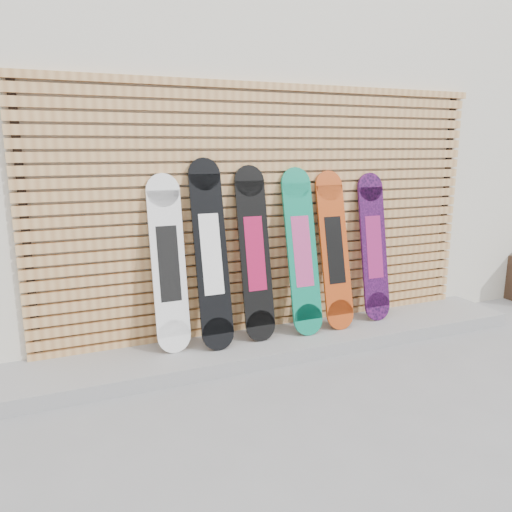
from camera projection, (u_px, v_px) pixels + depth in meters
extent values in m
plane|color=gray|center=(339.00, 376.00, 3.92)|extent=(80.00, 80.00, 0.00)
cube|color=beige|center=(238.00, 143.00, 6.86)|extent=(12.00, 5.00, 3.60)
cube|color=gray|center=(284.00, 341.00, 4.46)|extent=(4.60, 0.70, 0.12)
cube|color=tan|center=(271.00, 323.00, 4.70)|extent=(4.20, 0.05, 0.08)
cube|color=tan|center=(271.00, 313.00, 4.68)|extent=(4.20, 0.05, 0.08)
cube|color=tan|center=(271.00, 303.00, 4.66)|extent=(4.20, 0.05, 0.07)
cube|color=tan|center=(271.00, 293.00, 4.64)|extent=(4.20, 0.05, 0.07)
cube|color=tan|center=(271.00, 283.00, 4.62)|extent=(4.20, 0.05, 0.07)
cube|color=tan|center=(271.00, 273.00, 4.60)|extent=(4.20, 0.05, 0.07)
cube|color=tan|center=(271.00, 263.00, 4.58)|extent=(4.20, 0.05, 0.07)
cube|color=tan|center=(271.00, 252.00, 4.55)|extent=(4.20, 0.05, 0.07)
cube|color=tan|center=(271.00, 242.00, 4.53)|extent=(4.20, 0.05, 0.07)
cube|color=tan|center=(271.00, 232.00, 4.51)|extent=(4.20, 0.05, 0.08)
cube|color=tan|center=(272.00, 221.00, 4.49)|extent=(4.20, 0.05, 0.08)
cube|color=tan|center=(272.00, 210.00, 4.47)|extent=(4.20, 0.05, 0.08)
cube|color=tan|center=(272.00, 199.00, 4.45)|extent=(4.20, 0.05, 0.08)
cube|color=tan|center=(272.00, 189.00, 4.43)|extent=(4.20, 0.05, 0.08)
cube|color=tan|center=(272.00, 178.00, 4.41)|extent=(4.20, 0.05, 0.08)
cube|color=tan|center=(272.00, 166.00, 4.39)|extent=(4.20, 0.05, 0.08)
cube|color=tan|center=(272.00, 155.00, 4.36)|extent=(4.20, 0.05, 0.08)
cube|color=tan|center=(272.00, 144.00, 4.34)|extent=(4.20, 0.05, 0.08)
cube|color=tan|center=(272.00, 132.00, 4.32)|extent=(4.20, 0.05, 0.08)
cube|color=tan|center=(272.00, 121.00, 4.30)|extent=(4.20, 0.05, 0.08)
cube|color=tan|center=(272.00, 109.00, 4.28)|extent=(4.20, 0.05, 0.08)
cube|color=tan|center=(272.00, 97.00, 4.26)|extent=(4.20, 0.05, 0.08)
cube|color=black|center=(26.00, 235.00, 3.75)|extent=(0.06, 0.04, 2.23)
cube|color=black|center=(444.00, 209.00, 5.28)|extent=(0.06, 0.04, 2.23)
cube|color=tan|center=(272.00, 86.00, 4.24)|extent=(4.26, 0.07, 0.06)
cube|color=white|center=(168.00, 264.00, 4.03)|extent=(0.27, 0.23, 1.17)
cylinder|color=white|center=(174.00, 336.00, 4.06)|extent=(0.27, 0.07, 0.27)
cylinder|color=white|center=(163.00, 190.00, 3.99)|extent=(0.27, 0.07, 0.27)
cube|color=black|center=(168.00, 264.00, 4.03)|extent=(0.17, 0.13, 0.61)
cube|color=black|center=(211.00, 254.00, 4.10)|extent=(0.27, 0.31, 1.29)
cylinder|color=black|center=(218.00, 334.00, 4.11)|extent=(0.27, 0.08, 0.27)
cylinder|color=black|center=(204.00, 174.00, 4.09)|extent=(0.27, 0.08, 0.27)
cube|color=white|center=(211.00, 254.00, 4.10)|extent=(0.17, 0.17, 0.66)
cube|color=black|center=(255.00, 254.00, 4.28)|extent=(0.27, 0.27, 1.23)
cylinder|color=black|center=(260.00, 326.00, 4.30)|extent=(0.27, 0.08, 0.27)
cylinder|color=black|center=(249.00, 181.00, 4.26)|extent=(0.27, 0.08, 0.27)
cube|color=maroon|center=(255.00, 254.00, 4.28)|extent=(0.17, 0.15, 0.63)
cube|color=#0D7D5D|center=(302.00, 251.00, 4.44)|extent=(0.28, 0.30, 1.19)
cylinder|color=#0D7D5D|center=(308.00, 320.00, 4.44)|extent=(0.28, 0.09, 0.28)
cylinder|color=#0D7D5D|center=(296.00, 183.00, 4.43)|extent=(0.28, 0.09, 0.28)
cube|color=#C94787|center=(302.00, 251.00, 4.44)|extent=(0.18, 0.17, 0.62)
cube|color=#B74113|center=(334.00, 250.00, 4.57)|extent=(0.28, 0.29, 1.16)
cylinder|color=#B74113|center=(340.00, 315.00, 4.58)|extent=(0.28, 0.08, 0.27)
cylinder|color=#B74113|center=(329.00, 186.00, 4.57)|extent=(0.28, 0.08, 0.27)
cube|color=black|center=(334.00, 250.00, 4.57)|extent=(0.17, 0.17, 0.61)
cube|color=black|center=(374.00, 247.00, 4.78)|extent=(0.27, 0.24, 1.13)
cylinder|color=black|center=(377.00, 306.00, 4.81)|extent=(0.27, 0.07, 0.27)
cylinder|color=black|center=(370.00, 187.00, 4.76)|extent=(0.27, 0.07, 0.27)
cube|color=#951D5F|center=(374.00, 247.00, 4.78)|extent=(0.17, 0.14, 0.59)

